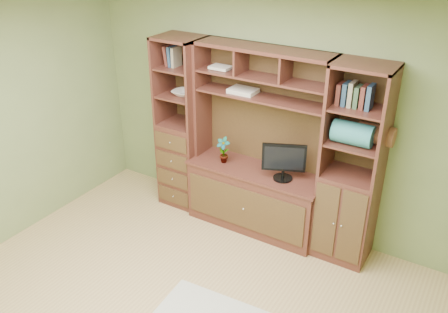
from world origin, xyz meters
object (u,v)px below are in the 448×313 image
Objects in this scene: right_tower at (352,167)px; center_hutch at (256,145)px; monitor at (284,155)px; left_tower at (182,125)px.

center_hutch is at bearing -177.77° from right_tower.
center_hutch reaches higher than monitor.
center_hutch is 0.34m from monitor.
monitor is (1.34, -0.07, -0.02)m from left_tower.
left_tower is (-1.00, 0.04, 0.00)m from center_hutch.
left_tower and right_tower have the same top height.
center_hutch is 1.03m from right_tower.
monitor is (0.34, -0.03, -0.02)m from center_hutch.
center_hutch is 1.00m from left_tower.
monitor is at bearing -3.20° from left_tower.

